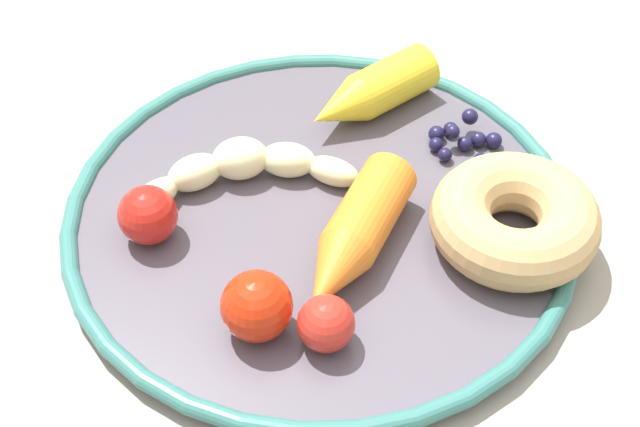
% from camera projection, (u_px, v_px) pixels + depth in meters
% --- Properties ---
extents(dining_table, '(1.19, 0.96, 0.76)m').
position_uv_depth(dining_table, '(243.00, 298.00, 0.71)').
color(dining_table, gray).
rests_on(dining_table, ground_plane).
extents(plate, '(0.35, 0.35, 0.02)m').
position_uv_depth(plate, '(320.00, 216.00, 0.64)').
color(plate, '#504B55').
rests_on(plate, dining_table).
extents(banana, '(0.16, 0.08, 0.03)m').
position_uv_depth(banana, '(242.00, 168.00, 0.65)').
color(banana, beige).
rests_on(banana, plate).
extents(carrot_orange, '(0.12, 0.10, 0.04)m').
position_uv_depth(carrot_orange, '(354.00, 237.00, 0.60)').
color(carrot_orange, orange).
rests_on(carrot_orange, plate).
extents(carrot_yellow, '(0.11, 0.05, 0.04)m').
position_uv_depth(carrot_yellow, '(371.00, 93.00, 0.70)').
color(carrot_yellow, yellow).
rests_on(carrot_yellow, plate).
extents(donut, '(0.15, 0.15, 0.04)m').
position_uv_depth(donut, '(515.00, 220.00, 0.61)').
color(donut, tan).
rests_on(donut, plate).
extents(blueberry_pile, '(0.05, 0.05, 0.02)m').
position_uv_depth(blueberry_pile, '(463.00, 139.00, 0.68)').
color(blueberry_pile, '#191638').
rests_on(blueberry_pile, plate).
extents(tomato_near, '(0.04, 0.04, 0.04)m').
position_uv_depth(tomato_near, '(257.00, 306.00, 0.56)').
color(tomato_near, red).
rests_on(tomato_near, plate).
extents(tomato_mid, '(0.03, 0.03, 0.03)m').
position_uv_depth(tomato_mid, '(320.00, 326.00, 0.55)').
color(tomato_mid, red).
rests_on(tomato_mid, plate).
extents(tomato_far, '(0.04, 0.04, 0.04)m').
position_uv_depth(tomato_far, '(148.00, 215.00, 0.61)').
color(tomato_far, red).
rests_on(tomato_far, plate).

